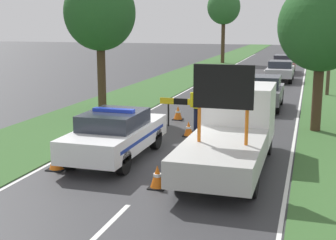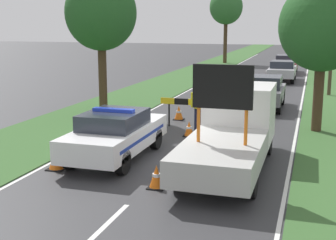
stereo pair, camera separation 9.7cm
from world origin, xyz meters
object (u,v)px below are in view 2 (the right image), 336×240
(police_officer, at_px, (199,103))
(utility_pole, at_px, (334,26))
(queued_car_wagon_maroon, at_px, (286,64))
(roadside_tree_near_left, at_px, (101,14))
(queued_car_sedan_silver, at_px, (282,70))
(queued_car_suv_grey, at_px, (264,91))
(pedestrian_civilian, at_px, (222,107))
(queued_car_van_white, at_px, (222,77))
(traffic_cone_centre_front, at_px, (179,113))
(roadside_tree_near_right, at_px, (226,7))
(police_car, at_px, (116,134))
(traffic_cone_behind_barrier, at_px, (56,158))
(roadside_tree_mid_left, at_px, (323,26))
(traffic_cone_near_truck, at_px, (157,177))
(traffic_cone_near_police, at_px, (189,129))
(work_truck, at_px, (233,128))
(road_barrier, at_px, (203,104))

(police_officer, xyz_separation_m, utility_pole, (5.03, 10.97, 2.84))
(queued_car_wagon_maroon, xyz_separation_m, roadside_tree_near_left, (-6.84, -20.96, 3.71))
(queued_car_sedan_silver, bearing_deg, queued_car_wagon_maroon, -89.20)
(queued_car_sedan_silver, bearing_deg, queued_car_suv_grey, 89.45)
(police_officer, distance_m, pedestrian_civilian, 0.90)
(pedestrian_civilian, distance_m, queued_car_sedan_silver, 16.96)
(queued_car_van_white, bearing_deg, traffic_cone_centre_front, 90.30)
(queued_car_suv_grey, bearing_deg, roadside_tree_near_right, -75.45)
(police_car, distance_m, pedestrian_civilian, 5.18)
(traffic_cone_behind_barrier, distance_m, queued_car_suv_grey, 12.49)
(police_officer, relative_size, queued_car_sedan_silver, 0.42)
(queued_car_suv_grey, bearing_deg, roadside_tree_near_left, 28.42)
(queued_car_sedan_silver, xyz_separation_m, utility_pole, (3.04, -6.12, 3.12))
(pedestrian_civilian, distance_m, queued_car_van_white, 11.89)
(roadside_tree_mid_left, bearing_deg, traffic_cone_near_truck, -116.20)
(roadside_tree_mid_left, bearing_deg, roadside_tree_near_left, 175.41)
(traffic_cone_near_police, distance_m, traffic_cone_centre_front, 3.01)
(queued_car_suv_grey, height_order, queued_car_wagon_maroon, queued_car_suv_grey)
(queued_car_suv_grey, relative_size, utility_pole, 0.52)
(work_truck, distance_m, traffic_cone_near_truck, 3.14)
(queued_car_suv_grey, bearing_deg, roadside_tree_mid_left, 118.97)
(police_car, height_order, roadside_tree_near_right, roadside_tree_near_right)
(queued_car_wagon_maroon, distance_m, roadside_tree_near_right, 11.64)
(pedestrian_civilian, bearing_deg, queued_car_wagon_maroon, 80.53)
(police_car, distance_m, roadside_tree_near_left, 8.12)
(roadside_tree_near_right, bearing_deg, traffic_cone_behind_barrier, -86.86)
(work_truck, height_order, utility_pole, utility_pole)
(work_truck, xyz_separation_m, police_officer, (-1.97, 3.89, -0.00))
(police_officer, bearing_deg, road_barrier, -123.28)
(work_truck, xyz_separation_m, traffic_cone_behind_barrier, (-4.67, -2.06, -0.73))
(traffic_cone_near_police, distance_m, traffic_cone_near_truck, 5.62)
(work_truck, distance_m, traffic_cone_near_police, 3.67)
(police_officer, xyz_separation_m, roadside_tree_near_left, (-4.93, 1.98, 3.41))
(police_car, distance_m, traffic_cone_near_truck, 3.00)
(pedestrian_civilian, distance_m, roadside_tree_mid_left, 4.71)
(traffic_cone_near_police, relative_size, traffic_cone_near_truck, 0.95)
(roadside_tree_near_left, bearing_deg, police_officer, -21.84)
(traffic_cone_centre_front, xyz_separation_m, roadside_tree_mid_left, (5.64, -0.57, 3.65))
(road_barrier, distance_m, police_officer, 0.49)
(road_barrier, relative_size, roadside_tree_mid_left, 0.61)
(traffic_cone_centre_front, distance_m, traffic_cone_near_truck, 8.55)
(traffic_cone_near_truck, bearing_deg, roadside_tree_near_right, 97.91)
(work_truck, distance_m, pedestrian_civilian, 4.20)
(road_barrier, relative_size, pedestrian_civilian, 2.15)
(roadside_tree_near_left, bearing_deg, police_car, -62.01)
(roadside_tree_near_left, distance_m, utility_pole, 13.43)
(queued_car_sedan_silver, distance_m, utility_pole, 7.51)
(police_officer, bearing_deg, roadside_tree_near_right, -110.51)
(roadside_tree_near_left, height_order, utility_pole, utility_pole)
(queued_car_wagon_maroon, bearing_deg, police_officer, 85.24)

